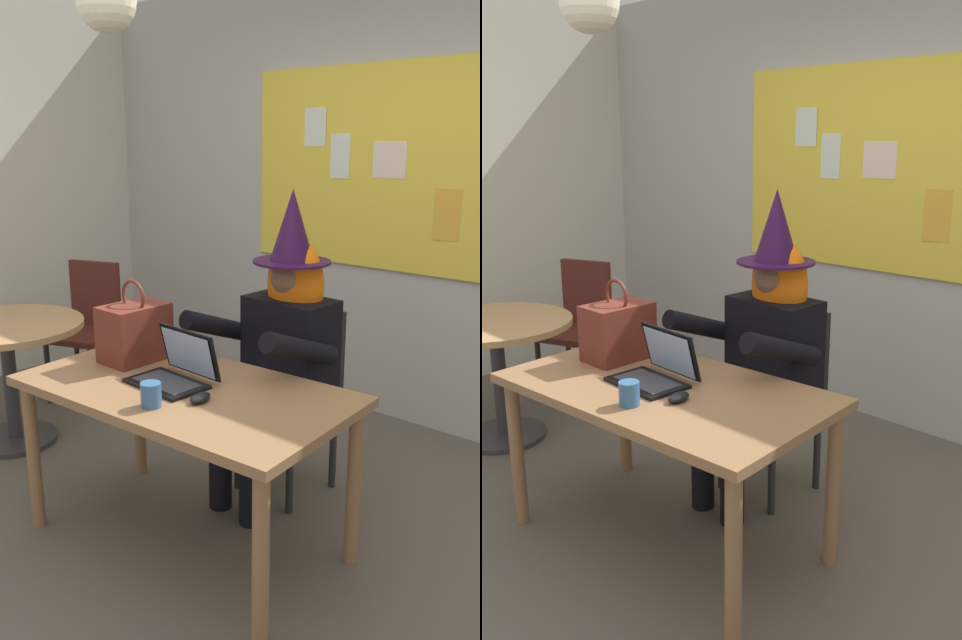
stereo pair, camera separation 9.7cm
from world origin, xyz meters
TOP-DOWN VIEW (x-y plane):
  - ground_plane at (0.00, 0.00)m, footprint 24.00×24.00m
  - wall_back_bulletin at (-0.00, 1.98)m, footprint 5.47×2.04m
  - desk_main at (-0.09, 0.13)m, footprint 1.43×0.86m
  - chair_at_desk at (-0.07, 0.87)m, footprint 0.43×0.43m
  - person_costumed at (-0.08, 0.75)m, footprint 0.61×0.66m
  - laptop at (-0.15, 0.14)m, footprint 0.34×0.28m
  - computer_mouse at (0.07, 0.06)m, footprint 0.07×0.11m
  - handbag at (-0.51, 0.22)m, footprint 0.20×0.30m
  - coffee_mug at (-0.03, -0.10)m, footprint 0.08×0.08m
  - side_table_round at (-1.58, 0.15)m, footprint 0.87×0.87m
  - chair_spare_by_window at (-1.88, 0.91)m, footprint 0.54×0.54m

SIDE VIEW (x-z plane):
  - ground_plane at x=0.00m, z-range 0.00..0.00m
  - chair_spare_by_window at x=-1.88m, z-range 0.06..0.97m
  - chair_at_desk at x=-0.07m, z-range 0.06..0.98m
  - side_table_round at x=-1.58m, z-range 0.18..0.90m
  - desk_main at x=-0.09m, z-range 0.28..1.01m
  - computer_mouse at x=0.07m, z-range 0.73..0.77m
  - coffee_mug at x=-0.03m, z-range 0.73..0.83m
  - laptop at x=-0.15m, z-range 0.67..0.89m
  - person_costumed at x=-0.08m, z-range 0.06..1.57m
  - handbag at x=-0.51m, z-range 0.68..1.06m
  - wall_back_bulletin at x=0.00m, z-range 0.01..2.75m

